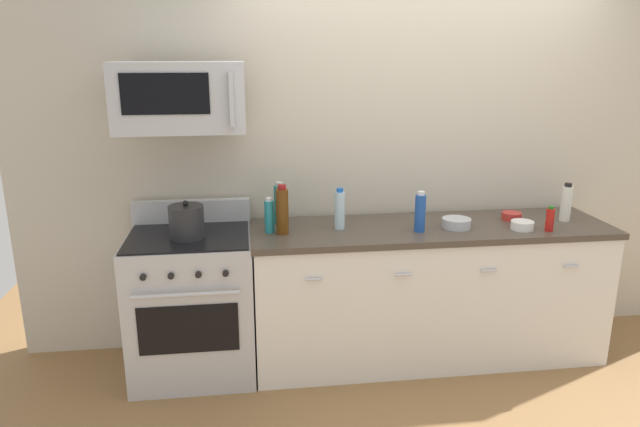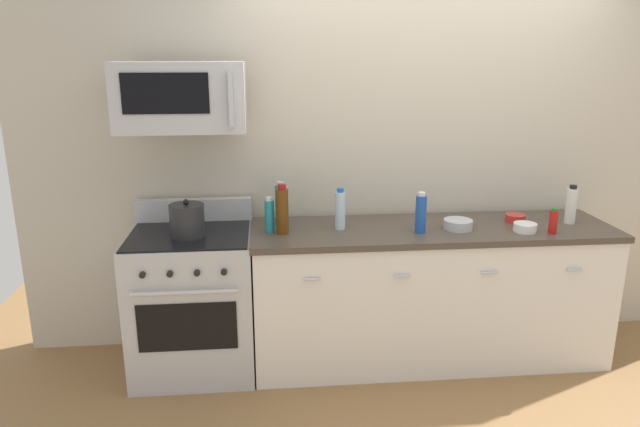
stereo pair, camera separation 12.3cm
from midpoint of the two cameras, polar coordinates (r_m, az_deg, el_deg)
name	(u,v)px [view 2 (the right image)]	position (r m, az deg, el deg)	size (l,w,h in m)	color
ground_plane	(426,355)	(4.14, 11.24, -13.57)	(6.50, 6.50, 0.00)	olive
back_wall	(419,150)	(4.07, 10.62, 6.17)	(5.42, 0.10, 2.70)	beige
counter_unit	(429,293)	(3.94, 11.60, -7.73)	(2.33, 0.66, 0.92)	silver
range_oven	(194,301)	(3.80, -11.46, -8.47)	(0.76, 0.69, 1.07)	#B7BABF
microwave	(182,97)	(3.53, -12.52, 11.20)	(0.74, 0.44, 0.40)	#B7BABF
bottle_wine_amber	(282,210)	(3.54, -2.76, 0.31)	(0.08, 0.08, 0.31)	#59330F
bottle_sparkling_teal	(281,204)	(3.74, -2.97, 0.94)	(0.07, 0.07, 0.28)	#197F7A
bottle_vinegar_white	(571,205)	(4.12, 24.34, 0.73)	(0.07, 0.07, 0.25)	silver
bottle_soda_blue	(421,213)	(3.62, 10.88, 0.00)	(0.07, 0.07, 0.26)	#1E4CA5
bottle_dish_soap	(270,216)	(3.58, -4.03, -0.21)	(0.06, 0.06, 0.22)	teal
bottle_hot_sauce_red	(553,222)	(3.86, 22.87, -0.75)	(0.05, 0.05, 0.16)	#B21914
bottle_water_clear	(340,210)	(3.64, 2.97, 0.37)	(0.06, 0.06, 0.26)	silver
bowl_white_ceramic	(525,227)	(3.84, 20.44, -1.27)	(0.14, 0.14, 0.05)	white
bowl_red_small	(515,218)	(4.04, 19.54, -0.40)	(0.13, 0.13, 0.05)	#B72D28
bowl_steel_prep	(458,224)	(3.77, 14.37, -1.02)	(0.18, 0.18, 0.06)	#B2B5BA
stockpot	(187,220)	(3.56, -12.02, -0.67)	(0.21, 0.21, 0.23)	#262628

